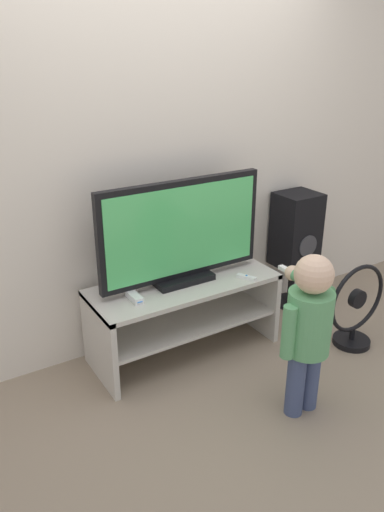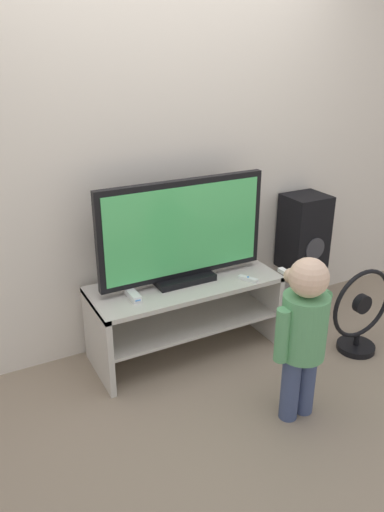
{
  "view_description": "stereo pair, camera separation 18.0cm",
  "coord_description": "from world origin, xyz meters",
  "px_view_note": "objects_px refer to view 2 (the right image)",
  "views": [
    {
      "loc": [
        -1.45,
        -2.21,
        1.9
      ],
      "look_at": [
        0.0,
        0.15,
        0.73
      ],
      "focal_mm": 35.0,
      "sensor_mm": 36.0,
      "label": 1
    },
    {
      "loc": [
        -1.3,
        -2.3,
        1.9
      ],
      "look_at": [
        0.0,
        0.15,
        0.73
      ],
      "focal_mm": 35.0,
      "sensor_mm": 36.0,
      "label": 2
    }
  ],
  "objects_px": {
    "remote_primary": "(248,279)",
    "speaker_tower": "(303,236)",
    "game_console": "(133,295)",
    "floor_fan": "(360,315)",
    "child": "(303,326)",
    "television": "(183,233)"
  },
  "relations": [
    {
      "from": "television",
      "to": "speaker_tower",
      "type": "bearing_deg",
      "value": 6.12
    },
    {
      "from": "game_console",
      "to": "remote_primary",
      "type": "distance_m",
      "value": 0.75
    },
    {
      "from": "remote_primary",
      "to": "speaker_tower",
      "type": "xyz_separation_m",
      "value": [
        0.69,
        0.3,
        0.07
      ]
    },
    {
      "from": "game_console",
      "to": "remote_primary",
      "type": "relative_size",
      "value": 1.2
    },
    {
      "from": "floor_fan",
      "to": "television",
      "type": "bearing_deg",
      "value": 151.5
    },
    {
      "from": "television",
      "to": "floor_fan",
      "type": "xyz_separation_m",
      "value": [
        1.02,
        -0.55,
        -0.57
      ]
    },
    {
      "from": "child",
      "to": "speaker_tower",
      "type": "xyz_separation_m",
      "value": [
        0.8,
        0.97,
        0.04
      ]
    },
    {
      "from": "speaker_tower",
      "to": "remote_primary",
      "type": "bearing_deg",
      "value": -156.36
    },
    {
      "from": "remote_primary",
      "to": "floor_fan",
      "type": "bearing_deg",
      "value": -29.24
    },
    {
      "from": "game_console",
      "to": "remote_primary",
      "type": "bearing_deg",
      "value": -9.15
    },
    {
      "from": "remote_primary",
      "to": "floor_fan",
      "type": "distance_m",
      "value": 0.79
    },
    {
      "from": "television",
      "to": "game_console",
      "type": "height_order",
      "value": "television"
    },
    {
      "from": "remote_primary",
      "to": "game_console",
      "type": "bearing_deg",
      "value": 170.85
    },
    {
      "from": "child",
      "to": "speaker_tower",
      "type": "bearing_deg",
      "value": 50.44
    },
    {
      "from": "speaker_tower",
      "to": "floor_fan",
      "type": "height_order",
      "value": "speaker_tower"
    },
    {
      "from": "television",
      "to": "speaker_tower",
      "type": "relative_size",
      "value": 1.22
    },
    {
      "from": "floor_fan",
      "to": "game_console",
      "type": "bearing_deg",
      "value": 160.82
    },
    {
      "from": "television",
      "to": "child",
      "type": "bearing_deg",
      "value": -73.22
    },
    {
      "from": "child",
      "to": "television",
      "type": "bearing_deg",
      "value": 106.78
    },
    {
      "from": "floor_fan",
      "to": "remote_primary",
      "type": "bearing_deg",
      "value": 150.76
    },
    {
      "from": "child",
      "to": "speaker_tower",
      "type": "relative_size",
      "value": 1.04
    },
    {
      "from": "game_console",
      "to": "child",
      "type": "bearing_deg",
      "value": -51.35
    }
  ]
}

